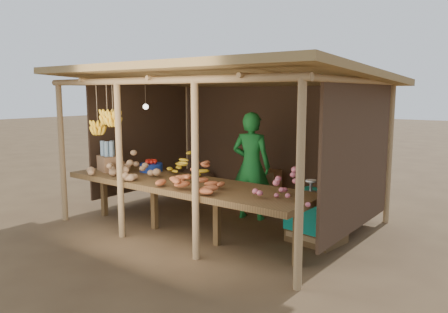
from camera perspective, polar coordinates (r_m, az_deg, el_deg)
The scene contains 13 objects.
ground at distance 7.10m, azimuth 0.00°, elevation -8.41°, with size 60.00×60.00×0.00m, color brown.
stall_structure at distance 6.93m, azimuth 0.41°, elevation 7.36°, with size 4.70×3.50×2.43m.
counter at distance 6.21m, azimuth -5.31°, elevation -3.86°, with size 3.90×1.05×0.80m.
potato_heap at distance 6.72m, azimuth -12.91°, elevation -0.96°, with size 1.10×0.66×0.37m, color #A37B54, non-canonical shape.
sweet_potato_heap at distance 5.74m, azimuth -3.87°, elevation -2.42°, with size 0.92×0.55×0.36m, color #B5592E, non-canonical shape.
onion_heap at distance 5.20m, azimuth 8.29°, elevation -3.62°, with size 0.76×0.46×0.35m, color #CC6372, non-canonical shape.
banana_pile at distance 6.65m, azimuth -5.31°, elevation -0.97°, with size 0.63×0.38×0.35m, color yellow, non-canonical shape.
tomato_basin at distance 7.07m, azimuth -9.50°, elevation -1.29°, with size 0.37×0.37×0.19m.
bottle_box at distance 7.25m, azimuth -14.71°, elevation -0.35°, with size 0.46×0.41×0.49m.
vendor at distance 7.08m, azimuth 3.58°, elevation -1.22°, with size 0.64×0.42×1.75m, color #1A762C.
tarp_crate at distance 6.18m, azimuth 11.99°, elevation -7.63°, with size 0.83×0.74×0.89m.
carton_stack at distance 7.80m, azimuth 4.57°, elevation -4.58°, with size 0.95×0.40×0.69m.
burlap_sacks at distance 8.86m, azimuth -3.47°, elevation -3.29°, with size 0.86×0.45×0.61m.
Camera 1 is at (4.10, -5.42, 2.05)m, focal length 35.00 mm.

